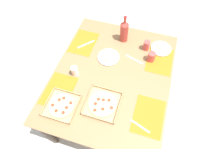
{
  "coord_description": "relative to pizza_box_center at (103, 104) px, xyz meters",
  "views": [
    {
      "loc": [
        -0.92,
        -0.28,
        2.27
      ],
      "look_at": [
        0.0,
        0.0,
        0.77
      ],
      "focal_mm": 28.63,
      "sensor_mm": 36.0,
      "label": 1
    }
  ],
  "objects": [
    {
      "name": "placemat_far_right",
      "position": [
        0.65,
        0.44,
        -0.01
      ],
      "size": [
        0.36,
        0.26,
        0.0
      ],
      "primitive_type": "cube",
      "color": "orange",
      "rests_on": "dining_table"
    },
    {
      "name": "cup_red",
      "position": [
        0.76,
        -0.24,
        0.04
      ],
      "size": [
        0.07,
        0.07,
        0.11
      ],
      "primitive_type": "cylinder",
      "color": "#BF4742",
      "rests_on": "dining_table"
    },
    {
      "name": "pizza_box_corner_right",
      "position": [
        -0.12,
        0.35,
        0.0
      ],
      "size": [
        0.28,
        0.28,
        0.04
      ],
      "color": "tan",
      "rests_on": "dining_table"
    },
    {
      "name": "dining_table",
      "position": [
        0.33,
        0.01,
        -0.11
      ],
      "size": [
        1.42,
        1.16,
        0.77
      ],
      "color": "#3F3328",
      "rests_on": "ground_plane"
    },
    {
      "name": "cup_spare",
      "position": [
        0.62,
        -0.32,
        0.04
      ],
      "size": [
        0.08,
        0.08,
        0.11
      ],
      "primitive_type": "cylinder",
      "color": "#BF4742",
      "rests_on": "dining_table"
    },
    {
      "name": "placemat_far_left",
      "position": [
        0.01,
        0.44,
        -0.01
      ],
      "size": [
        0.36,
        0.26,
        0.0
      ],
      "primitive_type": "cube",
      "color": "orange",
      "rests_on": "dining_table"
    },
    {
      "name": "knife_by_far_right",
      "position": [
        0.63,
        0.41,
        -0.01
      ],
      "size": [
        0.17,
        0.15,
        0.0
      ],
      "primitive_type": "cube",
      "rotation": [
        0.0,
        0.0,
        2.41
      ],
      "color": "#B7B7BC",
      "rests_on": "dining_table"
    },
    {
      "name": "soda_bottle",
      "position": [
        0.82,
        0.02,
        0.12
      ],
      "size": [
        0.09,
        0.09,
        0.32
      ],
      "color": "#B2382D",
      "rests_on": "dining_table"
    },
    {
      "name": "ground_plane",
      "position": [
        0.33,
        0.01,
        -0.78
      ],
      "size": [
        6.0,
        6.0,
        0.0
      ],
      "primitive_type": "plane",
      "color": "beige"
    },
    {
      "name": "plate_near_right",
      "position": [
        0.81,
        -0.41,
        -0.0
      ],
      "size": [
        0.22,
        0.22,
        0.03
      ],
      "color": "white",
      "rests_on": "dining_table"
    },
    {
      "name": "placemat_near_left",
      "position": [
        0.01,
        -0.42,
        -0.01
      ],
      "size": [
        0.36,
        0.26,
        0.0
      ],
      "primitive_type": "cube",
      "color": "orange",
      "rests_on": "dining_table"
    },
    {
      "name": "placemat_near_right",
      "position": [
        0.65,
        -0.42,
        -0.01
      ],
      "size": [
        0.36,
        0.26,
        0.0
      ],
      "primitive_type": "cube",
      "color": "orange",
      "rests_on": "dining_table"
    },
    {
      "name": "fork_by_far_left",
      "position": [
        -0.1,
        -0.37,
        -0.01
      ],
      "size": [
        0.08,
        0.19,
        0.0
      ],
      "primitive_type": "cube",
      "rotation": [
        0.0,
        0.0,
        1.25
      ],
      "color": "#B7B7BC",
      "rests_on": "dining_table"
    },
    {
      "name": "knife_by_near_left",
      "position": [
        0.58,
        -0.16,
        -0.01
      ],
      "size": [
        0.08,
        0.21,
        0.0
      ],
      "primitive_type": "cube",
      "rotation": [
        0.0,
        0.0,
        4.41
      ],
      "color": "#B7B7BC",
      "rests_on": "dining_table"
    },
    {
      "name": "plate_middle",
      "position": [
        0.52,
        0.11,
        -0.0
      ],
      "size": [
        0.23,
        0.23,
        0.03
      ],
      "color": "white",
      "rests_on": "dining_table"
    },
    {
      "name": "cup_dark",
      "position": [
        0.23,
        0.36,
        0.04
      ],
      "size": [
        0.07,
        0.07,
        0.11
      ],
      "primitive_type": "cylinder",
      "color": "silver",
      "rests_on": "dining_table"
    },
    {
      "name": "pizza_box_center",
      "position": [
        0.0,
        0.0,
        0.0
      ],
      "size": [
        0.3,
        0.3,
        0.04
      ],
      "color": "tan",
      "rests_on": "dining_table"
    }
  ]
}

